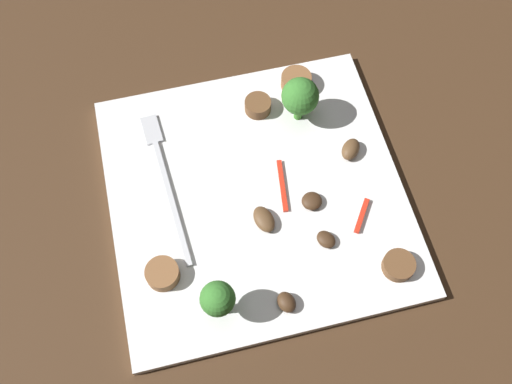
% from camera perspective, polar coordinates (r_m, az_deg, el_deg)
% --- Properties ---
extents(ground_plane, '(1.40, 1.40, 0.00)m').
position_cam_1_polar(ground_plane, '(0.60, 0.00, -0.45)').
color(ground_plane, '#422B19').
extents(plate, '(0.30, 0.30, 0.01)m').
position_cam_1_polar(plate, '(0.59, 0.00, -0.22)').
color(plate, white).
rests_on(plate, ground_plane).
extents(fork, '(0.18, 0.02, 0.00)m').
position_cam_1_polar(fork, '(0.60, -9.15, 1.69)').
color(fork, silver).
rests_on(fork, plate).
extents(broccoli_floret_0, '(0.03, 0.03, 0.05)m').
position_cam_1_polar(broccoli_floret_0, '(0.51, -3.85, -10.65)').
color(broccoli_floret_0, '#408630').
rests_on(broccoli_floret_0, plate).
extents(broccoli_floret_1, '(0.04, 0.04, 0.06)m').
position_cam_1_polar(broccoli_floret_1, '(0.60, 4.44, 9.47)').
color(broccoli_floret_1, '#408630').
rests_on(broccoli_floret_1, plate).
extents(sausage_slice_0, '(0.03, 0.03, 0.01)m').
position_cam_1_polar(sausage_slice_0, '(0.57, 14.06, -7.12)').
color(sausage_slice_0, brown).
rests_on(sausage_slice_0, plate).
extents(sausage_slice_1, '(0.05, 0.05, 0.02)m').
position_cam_1_polar(sausage_slice_1, '(0.65, 4.03, 10.98)').
color(sausage_slice_1, brown).
rests_on(sausage_slice_1, plate).
extents(sausage_slice_2, '(0.04, 0.04, 0.01)m').
position_cam_1_polar(sausage_slice_2, '(0.63, 0.19, 8.63)').
color(sausage_slice_2, brown).
rests_on(sausage_slice_2, plate).
extents(sausage_slice_3, '(0.03, 0.03, 0.01)m').
position_cam_1_polar(sausage_slice_3, '(0.55, -9.32, -8.06)').
color(sausage_slice_3, brown).
rests_on(sausage_slice_3, plate).
extents(mushroom_0, '(0.03, 0.03, 0.01)m').
position_cam_1_polar(mushroom_0, '(0.61, 9.44, 4.24)').
color(mushroom_0, brown).
rests_on(mushroom_0, plate).
extents(mushroom_1, '(0.03, 0.03, 0.01)m').
position_cam_1_polar(mushroom_1, '(0.57, 1.10, -2.68)').
color(mushroom_1, brown).
rests_on(mushroom_1, plate).
extents(mushroom_2, '(0.02, 0.02, 0.01)m').
position_cam_1_polar(mushroom_2, '(0.54, 2.62, -11.05)').
color(mushroom_2, '#422B19').
rests_on(mushroom_2, plate).
extents(mushroom_3, '(0.03, 0.02, 0.01)m').
position_cam_1_polar(mushroom_3, '(0.56, 7.02, -4.73)').
color(mushroom_3, '#422B19').
rests_on(mushroom_3, plate).
extents(mushroom_4, '(0.03, 0.03, 0.01)m').
position_cam_1_polar(mushroom_4, '(0.58, 5.61, -0.90)').
color(mushroom_4, '#422B19').
rests_on(mushroom_4, plate).
extents(pepper_strip_0, '(0.03, 0.03, 0.00)m').
position_cam_1_polar(pepper_strip_0, '(0.58, 10.51, -2.34)').
color(pepper_strip_0, red).
rests_on(pepper_strip_0, plate).
extents(pepper_strip_1, '(0.06, 0.01, 0.00)m').
position_cam_1_polar(pepper_strip_1, '(0.59, 2.69, 0.52)').
color(pepper_strip_1, red).
rests_on(pepper_strip_1, plate).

